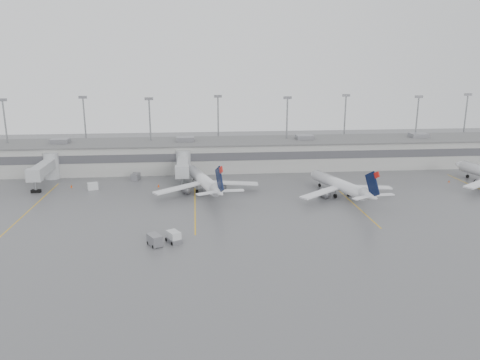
{
  "coord_description": "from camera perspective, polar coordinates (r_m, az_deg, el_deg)",
  "views": [
    {
      "loc": [
        -16.99,
        -76.13,
        30.87
      ],
      "look_at": [
        -7.41,
        24.0,
        5.0
      ],
      "focal_mm": 35.0,
      "sensor_mm": 36.0,
      "label": 1
    }
  ],
  "objects": [
    {
      "name": "cone_b",
      "position": [
        118.79,
        -9.91,
        -0.66
      ],
      "size": [
        0.49,
        0.49,
        0.78
      ],
      "primitive_type": "cone",
      "color": "#DC4704",
      "rests_on": "ground"
    },
    {
      "name": "gse_uld_c",
      "position": [
        125.55,
        10.24,
        0.32
      ],
      "size": [
        2.42,
        1.85,
        1.54
      ],
      "primitive_type": "cube",
      "rotation": [
        0.0,
        0.0,
        -0.2
      ],
      "color": "silver",
      "rests_on": "ground"
    },
    {
      "name": "cone_d",
      "position": [
        133.27,
        24.13,
        -0.12
      ],
      "size": [
        0.39,
        0.39,
        0.61
      ],
      "primitive_type": "cone",
      "color": "#DC4704",
      "rests_on": "ground"
    },
    {
      "name": "ground",
      "position": [
        83.89,
        6.67,
        -7.27
      ],
      "size": [
        260.0,
        260.0,
        0.0
      ],
      "primitive_type": "plane",
      "color": "#515153",
      "rests_on": "ground"
    },
    {
      "name": "gse_uld_a",
      "position": [
        120.19,
        -17.51,
        -0.72
      ],
      "size": [
        2.82,
        2.31,
        1.72
      ],
      "primitive_type": "cube",
      "rotation": [
        0.0,
        0.0,
        0.32
      ],
      "color": "silver",
      "rests_on": "ground"
    },
    {
      "name": "gse_uld_b",
      "position": [
        116.76,
        -4.98,
        -0.5
      ],
      "size": [
        2.97,
        2.45,
        1.81
      ],
      "primitive_type": "cube",
      "rotation": [
        0.0,
        0.0,
        0.34
      ],
      "color": "silver",
      "rests_on": "ground"
    },
    {
      "name": "gse_loader",
      "position": [
        126.66,
        -12.61,
        0.39
      ],
      "size": [
        2.36,
        3.26,
        1.86
      ],
      "primitive_type": "cube",
      "rotation": [
        0.0,
        0.0,
        -0.18
      ],
      "color": "slate",
      "rests_on": "ground"
    },
    {
      "name": "jet_mid_right",
      "position": [
        110.76,
        12.26,
        -0.63
      ],
      "size": [
        23.28,
        26.48,
        8.81
      ],
      "rotation": [
        0.0,
        0.0,
        0.29
      ],
      "color": "white",
      "rests_on": "ground"
    },
    {
      "name": "baggage_tug",
      "position": [
        82.89,
        -8.08,
        -7.01
      ],
      "size": [
        3.16,
        3.64,
        2.0
      ],
      "rotation": [
        0.0,
        0.0,
        0.51
      ],
      "color": "silver",
      "rests_on": "ground"
    },
    {
      "name": "jet_mid_left",
      "position": [
        111.82,
        -4.36,
        -0.1
      ],
      "size": [
        24.9,
        28.28,
        9.35
      ],
      "rotation": [
        0.0,
        0.0,
        0.26
      ],
      "color": "white",
      "rests_on": "ground"
    },
    {
      "name": "light_masts",
      "position": [
        142.16,
        1.46,
        6.8
      ],
      "size": [
        142.4,
        8.0,
        20.6
      ],
      "color": "gray",
      "rests_on": "ground"
    },
    {
      "name": "baggage_cart",
      "position": [
        81.91,
        -10.37,
        -7.2
      ],
      "size": [
        2.99,
        3.49,
        1.95
      ],
      "rotation": [
        0.0,
        0.0,
        0.51
      ],
      "color": "slate",
      "rests_on": "ground"
    },
    {
      "name": "cone_a",
      "position": [
        123.94,
        -19.88,
        -0.7
      ],
      "size": [
        0.48,
        0.48,
        0.76
      ],
      "primitive_type": "cone",
      "color": "#DC4704",
      "rests_on": "ground"
    },
    {
      "name": "terminal",
      "position": [
        137.79,
        1.72,
        3.24
      ],
      "size": [
        152.0,
        17.0,
        9.45
      ],
      "color": "#9F9F9A",
      "rests_on": "ground"
    },
    {
      "name": "cone_c",
      "position": [
        125.57,
        10.11,
        0.13
      ],
      "size": [
        0.44,
        0.44,
        0.7
      ],
      "primitive_type": "cone",
      "color": "#DC4704",
      "rests_on": "ground"
    },
    {
      "name": "jet_bridge_right",
      "position": [
        124.86,
        -6.95,
        1.83
      ],
      "size": [
        4.0,
        17.2,
        7.0
      ],
      "color": "#A4A7A9",
      "rests_on": "ground"
    },
    {
      "name": "stand_markings",
      "position": [
        106.15,
        3.99,
        -2.52
      ],
      "size": [
        105.25,
        40.0,
        0.01
      ],
      "color": "#E6A80D",
      "rests_on": "ground"
    },
    {
      "name": "jet_bridge_left",
      "position": [
        130.61,
        -22.49,
        1.38
      ],
      "size": [
        4.0,
        17.2,
        7.0
      ],
      "color": "#A4A7A9",
      "rests_on": "ground"
    }
  ]
}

